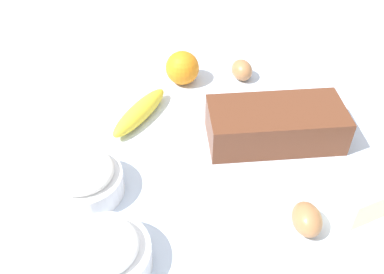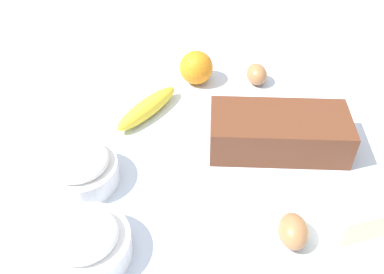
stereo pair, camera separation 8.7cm
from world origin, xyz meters
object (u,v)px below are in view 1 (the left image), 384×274
banana (140,112)px  sugar_bowl (105,253)px  egg_beside_bowl (307,219)px  flour_bowl (84,179)px  butter_block (363,198)px  orange_fruit (182,68)px  loaf_pan (275,124)px  egg_near_butter (242,70)px

banana → sugar_bowl: bearing=-101.7°
sugar_bowl → egg_beside_bowl: 0.34m
flour_bowl → sugar_bowl: 0.17m
flour_bowl → butter_block: 0.50m
flour_bowl → orange_fruit: bearing=55.8°
flour_bowl → butter_block: bearing=-13.3°
butter_block → egg_beside_bowl: 0.11m
flour_bowl → loaf_pan: bearing=13.3°
loaf_pan → egg_beside_bowl: loaf_pan is taller
banana → butter_block: butter_block is taller
sugar_bowl → egg_beside_bowl: sugar_bowl is taller
sugar_bowl → banana: bearing=78.3°
flour_bowl → egg_near_butter: size_ratio=2.21×
orange_fruit → egg_beside_bowl: orange_fruit is taller
butter_block → flour_bowl: bearing=166.7°
flour_bowl → butter_block: flour_bowl is taller
orange_fruit → butter_block: (0.26, -0.45, -0.01)m
flour_bowl → egg_beside_bowl: flour_bowl is taller
flour_bowl → orange_fruit: 0.40m
butter_block → egg_near_butter: (-0.11, 0.44, -0.01)m
orange_fruit → butter_block: size_ratio=0.92×
flour_bowl → sugar_bowl: bearing=-77.3°
egg_beside_bowl → egg_near_butter: bearing=90.2°
loaf_pan → sugar_bowl: (-0.35, -0.26, -0.01)m
egg_near_butter → orange_fruit: bearing=177.5°
loaf_pan → sugar_bowl: bearing=-140.8°
orange_fruit → egg_near_butter: (0.15, -0.01, -0.02)m
sugar_bowl → egg_beside_bowl: bearing=3.8°
loaf_pan → banana: loaf_pan is taller
banana → orange_fruit: (0.11, 0.13, 0.02)m
loaf_pan → egg_near_butter: bearing=96.8°
egg_near_butter → banana: bearing=-154.8°
banana → egg_near_butter: size_ratio=2.97×
sugar_bowl → loaf_pan: bearing=35.9°
banana → egg_beside_bowl: (0.27, -0.34, 0.00)m
sugar_bowl → egg_near_butter: 0.60m
loaf_pan → sugar_bowl: 0.44m
banana → butter_block: 0.49m
egg_near_butter → egg_beside_bowl: 0.47m
loaf_pan → flour_bowl: size_ratio=2.02×
banana → loaf_pan: bearing=-21.6°
butter_block → egg_beside_bowl: (-0.11, -0.03, -0.01)m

